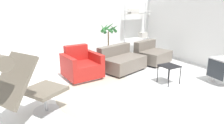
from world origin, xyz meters
TOP-DOWN VIEW (x-y plane):
  - ground_plane at (0.00, 0.00)m, footprint 12.00×12.00m
  - wall_back at (0.00, 2.72)m, footprint 12.00×0.09m
  - wall_right at (3.28, 0.00)m, footprint 0.06×12.00m
  - round_rug at (-0.15, -0.22)m, footprint 2.15×2.15m
  - lounge_chair at (-1.78, -0.44)m, footprint 1.27×1.04m
  - armchair_red at (-0.27, 1.00)m, footprint 0.89×0.89m
  - couch_low at (0.92, 0.98)m, footprint 1.36×1.13m
  - couch_second at (2.16, 1.13)m, footprint 1.14×1.06m
  - side_table at (1.36, -0.38)m, footprint 0.40×0.40m
  - crt_television at (2.46, -1.01)m, footprint 0.55×0.59m
  - potted_plant at (1.10, 2.03)m, footprint 0.54×0.59m
  - shelf_unit at (2.52, 2.40)m, footprint 0.98×0.28m

SIDE VIEW (x-z plane):
  - ground_plane at x=0.00m, z-range 0.00..0.00m
  - round_rug at x=-0.15m, z-range 0.00..0.01m
  - couch_low at x=0.92m, z-range -0.09..0.60m
  - couch_second at x=2.16m, z-range -0.09..0.60m
  - armchair_red at x=-0.27m, z-range -0.10..0.69m
  - crt_television at x=2.46m, z-range 0.03..0.62m
  - side_table at x=1.36m, z-range 0.17..0.60m
  - potted_plant at x=1.10m, z-range -0.04..1.22m
  - lounge_chair at x=-1.78m, z-range 0.12..1.30m
  - shelf_unit at x=2.52m, z-range 0.22..2.08m
  - wall_right at x=3.28m, z-range 0.00..2.80m
  - wall_back at x=0.00m, z-range 0.00..2.80m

